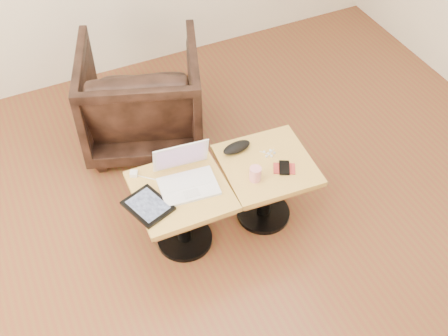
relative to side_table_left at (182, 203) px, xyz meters
name	(u,v)px	position (x,y,z in m)	size (l,w,h in m)	color
room_shell	(256,98)	(0.16, -0.47, 1.02)	(4.52, 4.52, 2.71)	brown
side_table_left	(182,203)	(0.00, 0.00, 0.00)	(0.50, 0.50, 0.45)	black
side_table_right	(266,177)	(0.50, -0.02, 0.00)	(0.52, 0.52, 0.45)	black
laptop	(186,176)	(0.05, 0.04, 0.15)	(0.33, 0.30, 0.21)	white
tablet	(148,206)	(-0.20, -0.04, 0.12)	(0.25, 0.28, 0.02)	black
charging_adapter	(134,174)	(-0.19, 0.20, 0.12)	(0.04, 0.04, 0.02)	white
glasses_case	(237,147)	(0.39, 0.14, 0.14)	(0.17, 0.07, 0.05)	black
striped_cup	(255,174)	(0.39, -0.10, 0.15)	(0.06, 0.06, 0.08)	#F2445D
earbuds_tangle	(269,153)	(0.55, 0.03, 0.12)	(0.08, 0.06, 0.02)	white
phone_on_sleeve	(284,168)	(0.57, -0.10, 0.12)	(0.14, 0.13, 0.01)	maroon
armchair	(142,96)	(0.10, 0.94, 0.02)	(0.75, 0.77, 0.70)	black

